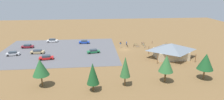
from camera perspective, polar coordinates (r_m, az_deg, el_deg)
The scene contains 27 objects.
ground at distance 74.61m, azimuth 3.69°, elevation 0.14°, with size 160.00×160.00×0.00m, color brown.
parking_lot_asphalt at distance 75.30m, azimuth -15.11°, elevation -0.26°, with size 42.32×33.78×0.05m, color #56565B.
bike_pavilion at distance 67.64m, azimuth 16.83°, elevation 0.08°, with size 12.63×10.04×4.97m.
trash_bin at distance 82.06m, azimuth 2.51°, elevation 2.09°, with size 0.60×0.60×0.90m, color brown.
lot_sign at distance 76.07m, azimuth 2.42°, elevation 1.61°, with size 0.56×0.08×2.20m.
pine_east at distance 54.00m, azimuth 25.64°, elevation -3.05°, with size 3.97×3.97×6.87m.
pine_far_west at distance 45.42m, azimuth 3.88°, elevation -4.95°, with size 2.42×2.42×7.31m.
pine_west at distance 43.53m, azimuth -5.62°, elevation -6.86°, with size 2.81×2.81×6.73m.
pine_mideast at distance 47.94m, azimuth -20.15°, elevation -4.79°, with size 3.78×3.78×6.81m.
pine_far_east at distance 48.85m, azimuth 15.53°, elevation -3.86°, with size 3.56×3.56×6.97m.
bicycle_red_edge_south at distance 85.10m, azimuth 11.60°, elevation 2.24°, with size 0.69×1.55×0.79m.
bicycle_orange_yard_right at distance 78.40m, azimuth 6.36°, elevation 1.21°, with size 0.48×1.65×0.86m.
bicycle_blue_mid_cluster at distance 77.82m, azimuth 7.52°, elevation 1.04°, with size 1.70×0.48×0.78m.
bicycle_white_trailside at distance 77.69m, azimuth 9.62°, elevation 0.91°, with size 1.16×1.38×0.79m.
bicycle_yellow_lone_east at distance 83.21m, azimuth 15.70°, elevation 1.62°, with size 0.83×1.66×0.82m.
bicycle_green_near_sign at distance 80.10m, azimuth 6.93°, elevation 1.55°, with size 1.77×0.48×0.82m.
bicycle_black_yard_left at distance 77.94m, azimuth 4.54°, elevation 1.19°, with size 0.48×1.74×0.87m.
bicycle_purple_edge_north at distance 83.25m, azimuth 9.01°, elevation 2.08°, with size 1.68×0.65×0.90m.
bicycle_teal_yard_front at distance 80.54m, azimuth 9.01°, elevation 1.56°, with size 1.09×1.54×0.91m.
car_maroon_by_curb at distance 82.93m, azimuth -23.37°, elevation 1.03°, with size 4.45×1.88×1.40m.
car_red_inner_stall at distance 67.12m, azimuth -18.60°, elevation -2.06°, with size 4.70×2.39×1.45m.
car_white_front_row at distance 88.59m, azimuth -17.01°, elevation 2.68°, with size 4.61×1.85×1.40m.
car_blue_near_entry at distance 83.27m, azimuth -8.07°, elevation 2.38°, with size 4.39×2.06×1.41m.
car_green_back_corner at distance 70.44m, azimuth -5.45°, elevation -0.33°, with size 4.78×2.67×1.37m.
car_tan_mid_lot at distance 74.38m, azimuth -20.90°, elevation -0.46°, with size 4.72×1.99×1.37m.
car_silver_end_stall at distance 75.65m, azimuth -26.93°, elevation -0.92°, with size 4.50×2.29×1.43m.
visitor_by_pavilion at distance 80.21m, azimuth 4.24°, elevation 2.04°, with size 0.39×0.40×1.73m.
Camera 1 is at (11.69, 70.32, 22.05)m, focal length 31.39 mm.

